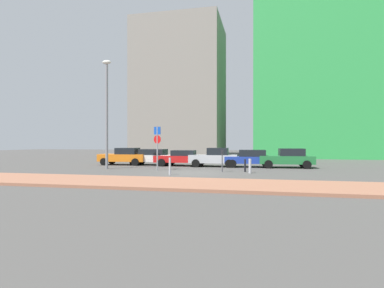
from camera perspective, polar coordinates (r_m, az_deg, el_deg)
The scene contains 16 objects.
ground_plane at distance 20.39m, azimuth 0.02°, elevation -5.34°, with size 120.00×120.00×0.00m, color #4C4947.
sidewalk_brick at distance 14.92m, azimuth -4.74°, elevation -7.15°, with size 40.00×3.99×0.14m, color #9E664C.
parked_car_orange at distance 28.32m, azimuth -12.31°, elevation -2.21°, with size 4.28×2.07×1.52m.
parked_car_white at distance 27.71m, azimuth -7.15°, elevation -2.31°, with size 4.33×2.07×1.41m.
parked_car_red at distance 26.52m, azimuth -1.79°, elevation -2.52°, with size 4.64×2.21×1.34m.
parked_car_silver at distance 25.74m, azimuth 4.12°, elevation -2.43°, with size 4.00×2.05×1.55m.
parked_car_blue at distance 25.60m, azimuth 10.59°, elevation -2.53°, with size 4.01×2.12×1.40m.
parked_car_green at distance 25.70m, azimuth 17.07°, elevation -2.46°, with size 4.24×2.19×1.53m.
parking_sign_post at distance 22.35m, azimuth -6.38°, elevation 0.24°, with size 0.58×0.20×3.15m.
parking_meter at distance 21.15m, azimuth 5.55°, elevation -2.51°, with size 0.18×0.14×1.50m.
street_lamp at distance 24.48m, azimuth -15.35°, elevation 6.71°, with size 0.70×0.36×8.20m.
traffic_bollard_near at distance 19.17m, azimuth -4.08°, elevation -4.10°, with size 0.13×0.13×1.06m, color #B7B7BC.
traffic_bollard_mid at distance 21.49m, azimuth 9.70°, elevation -3.91°, with size 0.13×0.13×0.86m, color black.
traffic_bollard_far at distance 20.59m, azimuth 10.57°, elevation -3.98°, with size 0.18×0.18×0.94m, color #B7B7BC.
building_colorful_midrise at distance 49.02m, azimuth 21.71°, elevation 10.91°, with size 17.26×16.72×22.09m, color green.
building_under_construction at distance 48.24m, azimuth -2.06°, elevation 9.77°, with size 12.61×11.05×19.89m, color gray.
Camera 1 is at (4.39, -19.81, 2.00)m, focal length 29.12 mm.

